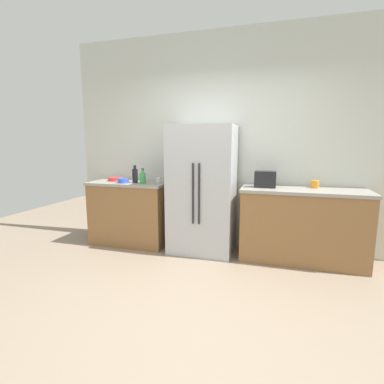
{
  "coord_description": "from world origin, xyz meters",
  "views": [
    {
      "loc": [
        0.75,
        -2.39,
        1.49
      ],
      "look_at": [
        -0.1,
        0.43,
        1.0
      ],
      "focal_mm": 27.35,
      "sensor_mm": 36.0,
      "label": 1
    }
  ],
  "objects_px": {
    "bowl_b": "(123,181)",
    "bowl_a": "(115,179)",
    "cup_b": "(315,184)",
    "refrigerator": "(202,190)",
    "toaster": "(265,179)",
    "bottle_b": "(143,178)",
    "bottle_a": "(135,175)",
    "cup_a": "(159,180)"
  },
  "relations": [
    {
      "from": "refrigerator",
      "to": "cup_a",
      "type": "xyz_separation_m",
      "value": [
        -0.67,
        0.06,
        0.11
      ]
    },
    {
      "from": "toaster",
      "to": "cup_b",
      "type": "xyz_separation_m",
      "value": [
        0.61,
        0.12,
        -0.06
      ]
    },
    {
      "from": "bowl_a",
      "to": "bowl_b",
      "type": "relative_size",
      "value": 1.28
    },
    {
      "from": "bowl_b",
      "to": "bowl_a",
      "type": "bearing_deg",
      "value": 146.08
    },
    {
      "from": "bottle_b",
      "to": "cup_b",
      "type": "distance_m",
      "value": 2.29
    },
    {
      "from": "toaster",
      "to": "bottle_b",
      "type": "xyz_separation_m",
      "value": [
        -1.66,
        -0.14,
        -0.02
      ]
    },
    {
      "from": "bottle_a",
      "to": "bowl_b",
      "type": "bearing_deg",
      "value": -156.62
    },
    {
      "from": "bowl_a",
      "to": "cup_b",
      "type": "bearing_deg",
      "value": 2.24
    },
    {
      "from": "bowl_a",
      "to": "toaster",
      "type": "bearing_deg",
      "value": -0.34
    },
    {
      "from": "refrigerator",
      "to": "bottle_a",
      "type": "height_order",
      "value": "refrigerator"
    },
    {
      "from": "bottle_a",
      "to": "bottle_b",
      "type": "distance_m",
      "value": 0.17
    },
    {
      "from": "toaster",
      "to": "bowl_b",
      "type": "xyz_separation_m",
      "value": [
        -1.97,
        -0.14,
        -0.07
      ]
    },
    {
      "from": "bottle_a",
      "to": "bottle_b",
      "type": "bearing_deg",
      "value": -21.94
    },
    {
      "from": "refrigerator",
      "to": "cup_b",
      "type": "distance_m",
      "value": 1.45
    },
    {
      "from": "bottle_a",
      "to": "bottle_b",
      "type": "xyz_separation_m",
      "value": [
        0.15,
        -0.06,
        -0.02
      ]
    },
    {
      "from": "bottle_b",
      "to": "cup_b",
      "type": "height_order",
      "value": "bottle_b"
    },
    {
      "from": "refrigerator",
      "to": "bowl_b",
      "type": "relative_size",
      "value": 11.13
    },
    {
      "from": "toaster",
      "to": "bowl_b",
      "type": "distance_m",
      "value": 1.97
    },
    {
      "from": "bowl_b",
      "to": "bottle_a",
      "type": "bearing_deg",
      "value": 23.38
    },
    {
      "from": "toaster",
      "to": "bottle_b",
      "type": "relative_size",
      "value": 1.24
    },
    {
      "from": "cup_a",
      "to": "bowl_b",
      "type": "xyz_separation_m",
      "value": [
        -0.48,
        -0.17,
        -0.0
      ]
    },
    {
      "from": "bottle_b",
      "to": "bottle_a",
      "type": "bearing_deg",
      "value": 158.06
    },
    {
      "from": "bottle_a",
      "to": "cup_a",
      "type": "relative_size",
      "value": 3.21
    },
    {
      "from": "bottle_a",
      "to": "bowl_b",
      "type": "relative_size",
      "value": 1.64
    },
    {
      "from": "refrigerator",
      "to": "bowl_a",
      "type": "height_order",
      "value": "refrigerator"
    },
    {
      "from": "bottle_a",
      "to": "bottle_b",
      "type": "height_order",
      "value": "bottle_a"
    },
    {
      "from": "cup_a",
      "to": "bowl_a",
      "type": "bearing_deg",
      "value": -179.07
    },
    {
      "from": "refrigerator",
      "to": "cup_a",
      "type": "bearing_deg",
      "value": 174.71
    },
    {
      "from": "refrigerator",
      "to": "toaster",
      "type": "height_order",
      "value": "refrigerator"
    },
    {
      "from": "cup_a",
      "to": "cup_b",
      "type": "xyz_separation_m",
      "value": [
        2.1,
        0.1,
        0.01
      ]
    },
    {
      "from": "refrigerator",
      "to": "bowl_b",
      "type": "xyz_separation_m",
      "value": [
        -1.14,
        -0.11,
        0.1
      ]
    },
    {
      "from": "cup_a",
      "to": "bowl_a",
      "type": "xyz_separation_m",
      "value": [
        -0.71,
        -0.01,
        -0.01
      ]
    },
    {
      "from": "toaster",
      "to": "bottle_b",
      "type": "height_order",
      "value": "bottle_b"
    },
    {
      "from": "bowl_a",
      "to": "bottle_b",
      "type": "bearing_deg",
      "value": -15.77
    },
    {
      "from": "bottle_a",
      "to": "cup_b",
      "type": "xyz_separation_m",
      "value": [
        2.43,
        0.2,
        -0.06
      ]
    },
    {
      "from": "refrigerator",
      "to": "toaster",
      "type": "distance_m",
      "value": 0.84
    },
    {
      "from": "toaster",
      "to": "bottle_b",
      "type": "bearing_deg",
      "value": -175.2
    },
    {
      "from": "cup_b",
      "to": "bowl_a",
      "type": "distance_m",
      "value": 2.82
    },
    {
      "from": "bottle_b",
      "to": "bowl_a",
      "type": "distance_m",
      "value": 0.56
    },
    {
      "from": "bottle_b",
      "to": "bowl_b",
      "type": "xyz_separation_m",
      "value": [
        -0.3,
        -0.01,
        -0.05
      ]
    },
    {
      "from": "cup_a",
      "to": "bowl_b",
      "type": "bearing_deg",
      "value": -160.44
    },
    {
      "from": "cup_a",
      "to": "bowl_a",
      "type": "distance_m",
      "value": 0.71
    }
  ]
}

